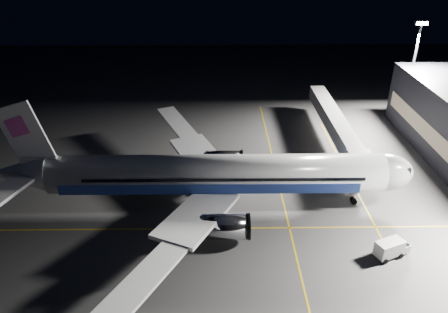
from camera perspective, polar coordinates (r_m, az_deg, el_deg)
ground at (r=65.89m, az=-0.91°, el=-6.22°), size 200.00×200.00×0.00m
guide_line_main at (r=66.60m, az=7.78°, el=-6.10°), size 0.25×80.00×0.01m
guide_line_cross at (r=61.01m, az=-0.91°, el=-9.37°), size 70.00×0.25×0.01m
guide_line_side at (r=77.50m, az=15.59°, el=-1.73°), size 0.25×40.00×0.01m
airliner at (r=63.17m, az=-1.92°, el=-2.34°), size 61.48×54.22×16.64m
jet_bridge at (r=82.44m, az=14.58°, el=3.80°), size 3.60×34.40×6.30m
floodlight_mast_north at (r=98.38m, az=23.51°, el=11.11°), size 2.40×0.68×20.70m
service_truck at (r=59.65m, az=21.08°, el=-11.05°), size 4.95×3.53×2.37m
baggage_tug at (r=73.38m, az=0.12°, el=-1.56°), size 3.11×2.73×1.94m
safety_cone_a at (r=76.07m, az=3.62°, el=-1.03°), size 0.34×0.34×0.51m
safety_cone_b at (r=69.09m, az=-0.75°, el=-4.16°), size 0.40×0.40×0.60m
safety_cone_c at (r=75.33m, az=-6.12°, el=-1.42°), size 0.41×0.41×0.61m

